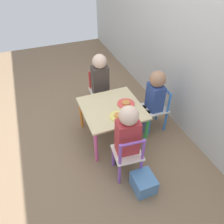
# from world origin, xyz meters

# --- Properties ---
(ground_plane) EXTENTS (6.00, 6.00, 0.00)m
(ground_plane) POSITION_xyz_m (0.00, 0.00, 0.00)
(ground_plane) COLOR #7F664C
(house_wall) EXTENTS (6.00, 0.06, 2.60)m
(house_wall) POSITION_xyz_m (0.00, 0.87, 1.30)
(house_wall) COLOR beige
(house_wall) RESTS_ON ground_plane
(kids_table) EXTENTS (0.64, 0.64, 0.42)m
(kids_table) POSITION_xyz_m (0.00, 0.00, 0.37)
(kids_table) COLOR beige
(kids_table) RESTS_ON ground_plane
(chair_purple) EXTENTS (0.29, 0.29, 0.54)m
(chair_purple) POSITION_xyz_m (0.55, -0.06, 0.27)
(chair_purple) COLOR silver
(chair_purple) RESTS_ON ground_plane
(chair_blue) EXTENTS (0.28, 0.28, 0.54)m
(chair_blue) POSITION_xyz_m (0.04, 0.55, 0.27)
(chair_blue) COLOR silver
(chair_blue) RESTS_ON ground_plane
(chair_red) EXTENTS (0.28, 0.28, 0.54)m
(chair_red) POSITION_xyz_m (-0.55, 0.05, 0.27)
(chair_red) COLOR silver
(chair_red) RESTS_ON ground_plane
(child_right) EXTENTS (0.22, 0.21, 0.81)m
(child_right) POSITION_xyz_m (0.49, -0.05, 0.49)
(child_right) COLOR #38383D
(child_right) RESTS_ON ground_plane
(child_back) EXTENTS (0.21, 0.23, 0.77)m
(child_back) POSITION_xyz_m (0.03, 0.49, 0.47)
(child_back) COLOR #4C608E
(child_back) RESTS_ON ground_plane
(child_left) EXTENTS (0.22, 0.21, 0.81)m
(child_left) POSITION_xyz_m (-0.49, 0.04, 0.49)
(child_left) COLOR #4C608E
(child_left) RESTS_ON ground_plane
(plate_right) EXTENTS (0.17, 0.17, 0.03)m
(plate_right) POSITION_xyz_m (0.16, 0.00, 0.43)
(plate_right) COLOR #EADB66
(plate_right) RESTS_ON kids_table
(plate_back) EXTENTS (0.19, 0.19, 0.03)m
(plate_back) POSITION_xyz_m (0.00, 0.16, 0.43)
(plate_back) COLOR #E54C47
(plate_back) RESTS_ON kids_table
(storage_bin) EXTENTS (0.21, 0.19, 0.17)m
(storage_bin) POSITION_xyz_m (0.75, 0.02, 0.08)
(storage_bin) COLOR #4C7FB7
(storage_bin) RESTS_ON ground_plane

